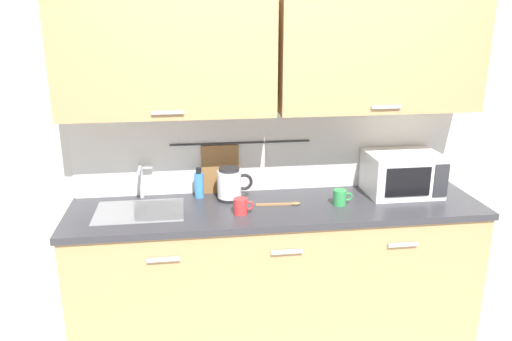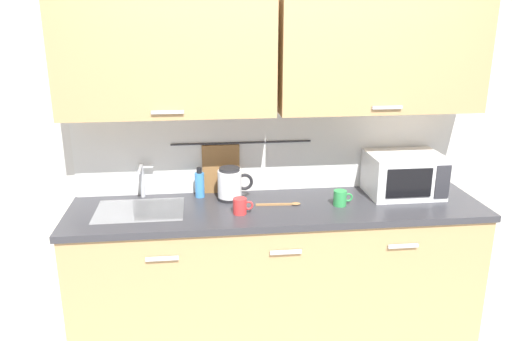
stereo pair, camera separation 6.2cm
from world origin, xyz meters
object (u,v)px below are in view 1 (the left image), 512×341
(microwave, at_px, (402,173))
(wooden_spoon, at_px, (284,204))
(mug_near_sink, at_px, (241,206))
(mug_by_kettle, at_px, (340,197))
(electric_kettle, at_px, (230,184))
(dish_soap_bottle, at_px, (199,184))

(microwave, bearing_deg, wooden_spoon, -172.65)
(mug_near_sink, xyz_separation_m, mug_by_kettle, (0.62, 0.06, 0.00))
(microwave, bearing_deg, electric_kettle, 178.12)
(mug_near_sink, relative_size, wooden_spoon, 0.43)
(microwave, distance_m, mug_by_kettle, 0.49)
(electric_kettle, bearing_deg, mug_by_kettle, -15.60)
(dish_soap_bottle, relative_size, wooden_spoon, 0.71)
(dish_soap_bottle, relative_size, mug_by_kettle, 1.63)
(microwave, distance_m, electric_kettle, 1.11)
(mug_near_sink, distance_m, wooden_spoon, 0.30)
(electric_kettle, bearing_deg, wooden_spoon, -23.74)
(microwave, xyz_separation_m, electric_kettle, (-1.11, 0.04, -0.03))
(wooden_spoon, bearing_deg, dish_soap_bottle, 158.23)
(mug_by_kettle, bearing_deg, dish_soap_bottle, 163.76)
(electric_kettle, relative_size, wooden_spoon, 0.82)
(dish_soap_bottle, height_order, mug_by_kettle, dish_soap_bottle)
(dish_soap_bottle, height_order, wooden_spoon, dish_soap_bottle)
(dish_soap_bottle, xyz_separation_m, wooden_spoon, (0.51, -0.20, -0.08))
(electric_kettle, relative_size, mug_by_kettle, 1.89)
(mug_by_kettle, bearing_deg, wooden_spoon, 172.56)
(mug_near_sink, height_order, wooden_spoon, mug_near_sink)
(electric_kettle, height_order, dish_soap_bottle, electric_kettle)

